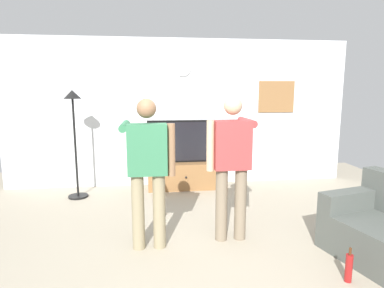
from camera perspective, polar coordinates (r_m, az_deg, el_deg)
ground_plane at (r=3.63m, az=2.20°, el=-19.86°), size 8.40×8.40×0.00m
back_wall at (r=6.11m, az=-2.18°, el=5.47°), size 6.40×0.10×2.70m
tv_stand at (r=5.95m, az=-1.29°, el=-5.50°), size 1.32×0.47×0.48m
television at (r=5.87m, az=-1.36°, el=0.48°), size 1.33×0.07×0.76m
wall_clock at (r=6.05m, az=-1.64°, el=13.20°), size 0.30×0.03×0.30m
framed_picture at (r=6.46m, az=14.56°, el=8.03°), size 0.70×0.04×0.59m
floor_lamp at (r=5.59m, az=-20.02°, el=3.72°), size 0.32×0.32×1.78m
person_standing_nearer_lamp at (r=3.61m, az=-7.79°, el=-3.70°), size 0.61×0.78×1.69m
person_standing_nearer_couch at (r=3.81m, az=6.96°, el=-2.83°), size 0.60×0.78×1.70m
beverage_bottle at (r=3.55m, az=25.81°, el=-18.95°), size 0.07×0.07×0.34m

